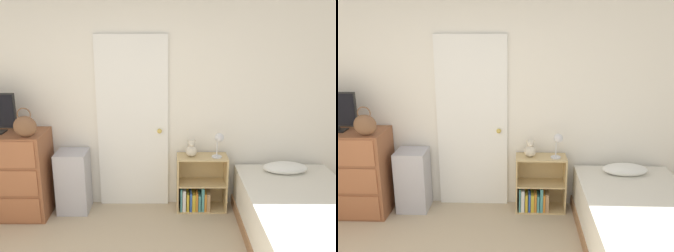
% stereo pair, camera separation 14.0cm
% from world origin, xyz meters
% --- Properties ---
extents(wall_back, '(10.00, 0.06, 2.55)m').
position_xyz_m(wall_back, '(0.00, 2.25, 1.27)').
color(wall_back, white).
rests_on(wall_back, ground_plane).
extents(door_closed, '(0.83, 0.09, 2.06)m').
position_xyz_m(door_closed, '(0.01, 2.20, 1.03)').
color(door_closed, white).
rests_on(door_closed, ground_plane).
extents(dresser, '(0.99, 0.52, 1.00)m').
position_xyz_m(dresser, '(-1.45, 1.94, 0.50)').
color(dresser, brown).
rests_on(dresser, ground_plane).
extents(handbag, '(0.25, 0.12, 0.32)m').
position_xyz_m(handbag, '(-1.10, 1.78, 1.12)').
color(handbag, brown).
rests_on(handbag, dresser).
extents(storage_bin, '(0.36, 0.34, 0.74)m').
position_xyz_m(storage_bin, '(-0.69, 2.03, 0.37)').
color(storage_bin, '#ADADB7').
rests_on(storage_bin, ground_plane).
extents(bookshelf, '(0.59, 0.28, 0.67)m').
position_xyz_m(bookshelf, '(0.79, 2.06, 0.25)').
color(bookshelf, tan).
rests_on(bookshelf, ground_plane).
extents(teddy_bear, '(0.14, 0.14, 0.21)m').
position_xyz_m(teddy_bear, '(0.69, 2.06, 0.76)').
color(teddy_bear, beige).
rests_on(teddy_bear, bookshelf).
extents(desk_lamp, '(0.13, 0.13, 0.29)m').
position_xyz_m(desk_lamp, '(1.01, 2.02, 0.88)').
color(desk_lamp, silver).
rests_on(desk_lamp, bookshelf).
extents(bed, '(1.12, 1.83, 0.63)m').
position_xyz_m(bed, '(1.76, 1.30, 0.26)').
color(bed, '#996B47').
rests_on(bed, ground_plane).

